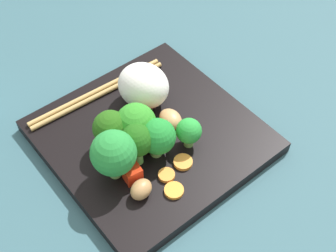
# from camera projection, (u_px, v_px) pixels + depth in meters

# --- Properties ---
(ground_plane) EXTENTS (1.10, 1.10, 0.02)m
(ground_plane) POSITION_uv_depth(u_px,v_px,m) (151.00, 145.00, 0.64)
(ground_plane) COLOR #345A65
(square_plate) EXTENTS (0.27, 0.27, 0.02)m
(square_plate) POSITION_uv_depth(u_px,v_px,m) (151.00, 136.00, 0.62)
(square_plate) COLOR black
(square_plate) RESTS_ON ground_plane
(rice_mound) EXTENTS (0.09, 0.08, 0.06)m
(rice_mound) POSITION_uv_depth(u_px,v_px,m) (143.00, 86.00, 0.63)
(rice_mound) COLOR white
(rice_mound) RESTS_ON square_plate
(broccoli_floret_0) EXTENTS (0.05, 0.05, 0.06)m
(broccoli_floret_0) POSITION_uv_depth(u_px,v_px,m) (137.00, 125.00, 0.58)
(broccoli_floret_0) COLOR #52A146
(broccoli_floret_0) RESTS_ON square_plate
(broccoli_floret_1) EXTENTS (0.05, 0.05, 0.06)m
(broccoli_floret_1) POSITION_uv_depth(u_px,v_px,m) (158.00, 137.00, 0.57)
(broccoli_floret_1) COLOR #73A754
(broccoli_floret_1) RESTS_ON square_plate
(broccoli_floret_2) EXTENTS (0.06, 0.06, 0.07)m
(broccoli_floret_2) POSITION_uv_depth(u_px,v_px,m) (114.00, 153.00, 0.54)
(broccoli_floret_2) COLOR #5E9348
(broccoli_floret_2) RESTS_ON square_plate
(broccoli_floret_3) EXTENTS (0.04, 0.04, 0.06)m
(broccoli_floret_3) POSITION_uv_depth(u_px,v_px,m) (137.00, 141.00, 0.56)
(broccoli_floret_3) COLOR #65AF4D
(broccoli_floret_3) RESTS_ON square_plate
(broccoli_floret_4) EXTENTS (0.03, 0.03, 0.04)m
(broccoli_floret_4) POSITION_uv_depth(u_px,v_px,m) (189.00, 132.00, 0.59)
(broccoli_floret_4) COLOR #6DA24B
(broccoli_floret_4) RESTS_ON square_plate
(broccoli_floret_5) EXTENTS (0.05, 0.05, 0.06)m
(broccoli_floret_5) POSITION_uv_depth(u_px,v_px,m) (111.00, 128.00, 0.58)
(broccoli_floret_5) COLOR #75AF60
(broccoli_floret_5) RESTS_ON square_plate
(carrot_slice_0) EXTENTS (0.03, 0.03, 0.00)m
(carrot_slice_0) POSITION_uv_depth(u_px,v_px,m) (185.00, 161.00, 0.58)
(carrot_slice_0) COLOR orange
(carrot_slice_0) RESTS_ON square_plate
(carrot_slice_1) EXTENTS (0.03, 0.03, 0.01)m
(carrot_slice_1) POSITION_uv_depth(u_px,v_px,m) (167.00, 175.00, 0.57)
(carrot_slice_1) COLOR orange
(carrot_slice_1) RESTS_ON square_plate
(carrot_slice_2) EXTENTS (0.03, 0.03, 0.00)m
(carrot_slice_2) POSITION_uv_depth(u_px,v_px,m) (174.00, 190.00, 0.56)
(carrot_slice_2) COLOR #FB9932
(carrot_slice_2) RESTS_ON square_plate
(pepper_chunk_0) EXTENTS (0.02, 0.02, 0.02)m
(pepper_chunk_0) POSITION_uv_depth(u_px,v_px,m) (132.00, 174.00, 0.56)
(pepper_chunk_0) COLOR red
(pepper_chunk_0) RESTS_ON square_plate
(pepper_chunk_1) EXTENTS (0.02, 0.02, 0.02)m
(pepper_chunk_1) POSITION_uv_depth(u_px,v_px,m) (143.00, 121.00, 0.62)
(pepper_chunk_1) COLOR red
(pepper_chunk_1) RESTS_ON square_plate
(pepper_chunk_2) EXTENTS (0.03, 0.03, 0.02)m
(pepper_chunk_2) POSITION_uv_depth(u_px,v_px,m) (159.00, 134.00, 0.60)
(pepper_chunk_2) COLOR red
(pepper_chunk_2) RESTS_ON square_plate
(chicken_piece_0) EXTENTS (0.03, 0.03, 0.02)m
(chicken_piece_0) POSITION_uv_depth(u_px,v_px,m) (141.00, 189.00, 0.55)
(chicken_piece_0) COLOR tan
(chicken_piece_0) RESTS_ON square_plate
(chicken_piece_1) EXTENTS (0.04, 0.03, 0.02)m
(chicken_piece_1) POSITION_uv_depth(u_px,v_px,m) (170.00, 119.00, 0.62)
(chicken_piece_1) COLOR tan
(chicken_piece_1) RESTS_ON square_plate
(chopstick_pair) EXTENTS (0.03, 0.22, 0.01)m
(chopstick_pair) POSITION_uv_depth(u_px,v_px,m) (98.00, 93.00, 0.66)
(chopstick_pair) COLOR tan
(chopstick_pair) RESTS_ON square_plate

